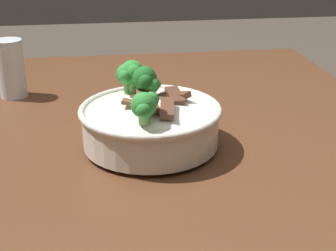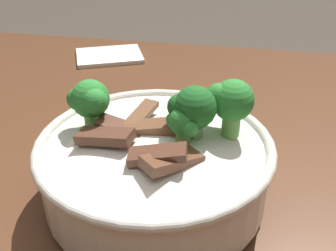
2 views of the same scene
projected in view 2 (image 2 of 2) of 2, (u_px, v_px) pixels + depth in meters
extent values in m
cube|color=#56331E|center=(157.00, 210.00, 0.50)|extent=(1.33, 1.07, 0.05)
cylinder|color=silver|center=(158.00, 195.00, 0.48)|extent=(0.12, 0.12, 0.01)
cylinder|color=silver|center=(158.00, 169.00, 0.46)|extent=(0.25, 0.25, 0.07)
torus|color=silver|center=(157.00, 144.00, 0.44)|extent=(0.26, 0.26, 0.01)
ellipsoid|color=white|center=(158.00, 156.00, 0.45)|extent=(0.22, 0.22, 0.06)
cube|color=brown|center=(139.00, 117.00, 0.45)|extent=(0.03, 0.06, 0.02)
cube|color=#563323|center=(105.00, 136.00, 0.42)|extent=(0.07, 0.03, 0.02)
cube|color=#563323|center=(126.00, 129.00, 0.44)|extent=(0.07, 0.03, 0.02)
cube|color=brown|center=(157.00, 125.00, 0.44)|extent=(0.08, 0.03, 0.02)
cube|color=brown|center=(172.00, 161.00, 0.39)|extent=(0.06, 0.06, 0.02)
cube|color=#563323|center=(172.00, 136.00, 0.44)|extent=(0.06, 0.06, 0.01)
cube|color=#563323|center=(157.00, 154.00, 0.39)|extent=(0.06, 0.03, 0.02)
cylinder|color=#6BA84C|center=(92.00, 117.00, 0.46)|extent=(0.02, 0.02, 0.02)
sphere|color=#2D8433|center=(90.00, 99.00, 0.45)|extent=(0.04, 0.04, 0.04)
sphere|color=#2D8433|center=(78.00, 99.00, 0.45)|extent=(0.03, 0.03, 0.03)
sphere|color=#2D8433|center=(96.00, 102.00, 0.43)|extent=(0.03, 0.03, 0.03)
cylinder|color=#6BA84C|center=(231.00, 124.00, 0.44)|extent=(0.02, 0.02, 0.03)
sphere|color=#2D8433|center=(233.00, 100.00, 0.43)|extent=(0.04, 0.04, 0.04)
sphere|color=#2D8433|center=(219.00, 96.00, 0.42)|extent=(0.03, 0.03, 0.03)
sphere|color=#2D8433|center=(235.00, 102.00, 0.41)|extent=(0.02, 0.02, 0.02)
cylinder|color=#5B9947|center=(194.00, 129.00, 0.43)|extent=(0.02, 0.02, 0.03)
sphere|color=#1E6023|center=(195.00, 106.00, 0.42)|extent=(0.05, 0.05, 0.05)
sphere|color=#1E6023|center=(180.00, 106.00, 0.42)|extent=(0.03, 0.03, 0.03)
sphere|color=#1E6023|center=(198.00, 113.00, 0.41)|extent=(0.02, 0.02, 0.02)
cylinder|color=#6BA84C|center=(183.00, 138.00, 0.42)|extent=(0.02, 0.02, 0.02)
sphere|color=green|center=(184.00, 121.00, 0.41)|extent=(0.03, 0.03, 0.03)
sphere|color=green|center=(174.00, 120.00, 0.41)|extent=(0.02, 0.02, 0.02)
sphere|color=green|center=(190.00, 129.00, 0.40)|extent=(0.02, 0.02, 0.02)
cylinder|color=#5B9947|center=(231.00, 120.00, 0.45)|extent=(0.01, 0.01, 0.03)
sphere|color=#2D8433|center=(232.00, 99.00, 0.44)|extent=(0.04, 0.04, 0.04)
sphere|color=#2D8433|center=(220.00, 96.00, 0.44)|extent=(0.02, 0.02, 0.02)
sphere|color=#2D8433|center=(238.00, 107.00, 0.43)|extent=(0.03, 0.03, 0.03)
cube|color=silver|center=(109.00, 56.00, 0.87)|extent=(0.17, 0.15, 0.01)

